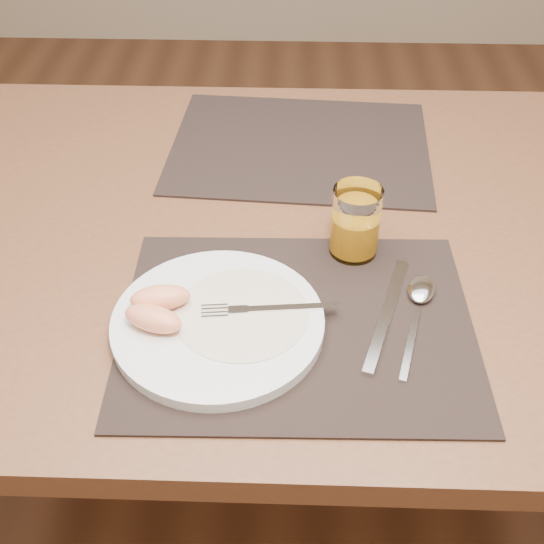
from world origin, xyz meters
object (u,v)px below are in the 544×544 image
(placemat_far, at_px, (300,146))
(table, at_px, (282,263))
(fork, at_px, (257,309))
(juice_glass, at_px, (355,225))
(knife, at_px, (384,323))
(spoon, at_px, (420,297))
(plate, at_px, (218,323))
(placemat_near, at_px, (297,324))

(placemat_far, bearing_deg, table, -96.94)
(fork, xyz_separation_m, juice_glass, (0.13, 0.14, 0.03))
(knife, relative_size, spoon, 1.13)
(fork, bearing_deg, spoon, 11.48)
(plate, xyz_separation_m, spoon, (0.26, 0.06, -0.00))
(spoon, bearing_deg, knife, -137.38)
(fork, height_order, juice_glass, juice_glass)
(placemat_far, height_order, plate, plate)
(table, relative_size, juice_glass, 13.40)
(table, height_order, spoon, spoon)
(fork, relative_size, knife, 0.82)
(placemat_far, height_order, fork, fork)
(placemat_near, bearing_deg, fork, 174.88)
(placemat_near, distance_m, juice_glass, 0.18)
(placemat_near, xyz_separation_m, juice_glass, (0.08, 0.15, 0.05))
(plate, bearing_deg, placemat_far, 77.09)
(plate, distance_m, juice_glass, 0.24)
(table, distance_m, fork, 0.24)
(table, xyz_separation_m, spoon, (0.19, -0.17, 0.09))
(table, height_order, placemat_near, placemat_near)
(placemat_near, xyz_separation_m, fork, (-0.05, 0.00, 0.02))
(table, height_order, fork, fork)
(table, xyz_separation_m, fork, (-0.03, -0.22, 0.11))
(plate, height_order, spoon, plate)
(placemat_far, distance_m, juice_glass, 0.30)
(knife, bearing_deg, fork, 178.47)
(table, height_order, placemat_far, placemat_far)
(placemat_far, distance_m, fork, 0.44)
(table, relative_size, plate, 5.19)
(knife, bearing_deg, plate, -176.82)
(knife, relative_size, juice_glass, 2.05)
(plate, height_order, knife, plate)
(placemat_far, xyz_separation_m, fork, (-0.05, -0.44, 0.02))
(placemat_far, bearing_deg, placemat_near, -90.36)
(table, relative_size, fork, 7.99)
(placemat_near, bearing_deg, knife, 0.15)
(knife, bearing_deg, juice_glass, 101.73)
(placemat_near, xyz_separation_m, plate, (-0.10, -0.01, 0.01))
(table, relative_size, knife, 6.53)
(fork, relative_size, spoon, 0.92)
(placemat_far, relative_size, fork, 2.57)
(knife, bearing_deg, placemat_far, 103.75)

